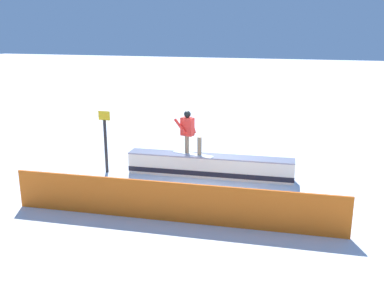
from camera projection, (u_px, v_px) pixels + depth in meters
ground_plane at (209, 176)px, 13.74m from camera, size 120.00×120.00×0.00m
grind_box at (210, 167)px, 13.65m from camera, size 5.40×1.06×0.71m
snowboarder at (189, 131)px, 13.55m from camera, size 1.44×0.58×1.41m
safety_fence at (172, 202)px, 10.38m from camera, size 8.39×0.77×1.03m
trail_marker at (105, 140)px, 13.87m from camera, size 0.40×0.10×2.08m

